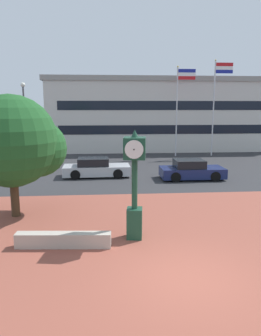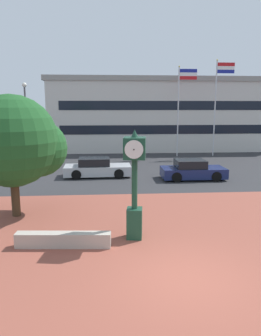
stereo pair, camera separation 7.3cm
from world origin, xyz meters
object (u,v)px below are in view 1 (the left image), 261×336
Objects in this scene: car_street_near at (96,168)px; civic_building at (160,114)px; car_street_mid at (191,170)px; flagpole_secondary at (216,100)px; street_clock at (135,180)px; plaza_tree at (17,143)px; flagpole_primary at (179,103)px; street_lamp_post at (25,115)px.

car_street_near is 0.17× the size of civic_building.
flagpole_secondary reaches higher than car_street_mid.
car_street_mid is 19.82m from civic_building.
street_clock is 10.61m from car_street_mid.
car_street_mid is (9.31, 6.52, -2.60)m from plaza_tree.
car_street_near is at bearing 107.13° from street_clock.
flagpole_secondary is at bearing -68.75° from civic_building.
car_street_near is (-1.67, 10.68, -1.55)m from street_clock.
plaza_tree is 0.62× the size of flagpole_primary.
car_street_near and car_street_mid have the same top height.
flagpole_secondary is (3.52, -0.00, 0.33)m from flagpole_primary.
car_street_near is at bearing -130.91° from flagpole_primary.
street_clock is at bearing -26.05° from car_street_mid.
street_lamp_post reaches higher than car_street_near.
car_street_mid is at bearing 77.13° from car_street_near.
plaza_tree is at bearing -22.97° from car_street_near.
street_lamp_post is (-2.69, 12.78, 0.85)m from plaza_tree.
car_street_near is 1.10× the size of car_street_mid.
flagpole_primary is (10.66, 16.57, 1.86)m from plaza_tree.
car_street_near is (3.04, 7.77, -2.60)m from plaza_tree.
street_lamp_post reaches higher than street_clock.
civic_building is (10.50, 26.03, 0.70)m from plaza_tree.
street_clock is 0.15× the size of civic_building.
street_lamp_post is (-11.99, 6.26, 3.44)m from car_street_mid.
civic_building is (-3.68, 9.47, -1.49)m from flagpole_secondary.
plaza_tree is 0.20× the size of civic_building.
flagpole_primary is 9.54m from civic_building.
street_clock is 21.90m from flagpole_secondary.
car_street_near is 12.46m from flagpole_primary.
car_street_mid is at bearing -93.51° from civic_building.
flagpole_primary is (7.62, 8.80, 4.45)m from car_street_near.
car_street_mid is 13.96m from street_lamp_post.
plaza_tree is 28.08m from civic_building.
plaza_tree is at bearing -55.04° from car_street_mid.
car_street_mid is 0.63× the size of street_lamp_post.
plaza_tree is 0.79× the size of street_lamp_post.
car_street_mid is 0.46× the size of flagpole_secondary.
street_clock is at bearing -64.77° from street_lamp_post.
civic_building reaches higher than car_street_mid.
plaza_tree is 0.58× the size of flagpole_secondary.
plaza_tree is at bearing -130.57° from flagpole_secondary.
flagpole_primary is at bearing 57.24° from plaza_tree.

